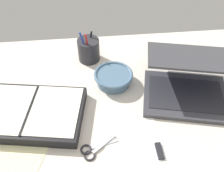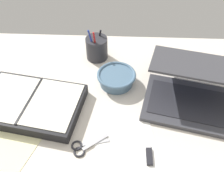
% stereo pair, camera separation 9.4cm
% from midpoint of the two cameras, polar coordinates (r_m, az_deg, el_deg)
% --- Properties ---
extents(desk_top, '(1.40, 1.00, 0.02)m').
position_cam_midpoint_polar(desk_top, '(0.95, 3.11, -6.73)').
color(desk_top, beige).
rests_on(desk_top, ground).
extents(laptop, '(0.39, 0.39, 0.17)m').
position_cam_midpoint_polar(laptop, '(1.01, 19.97, -1.06)').
color(laptop, '#38383D').
rests_on(laptop, desk_top).
extents(bowl, '(0.16, 0.16, 0.05)m').
position_cam_midpoint_polar(bowl, '(1.03, 3.62, 1.74)').
color(bowl, slate).
rests_on(bowl, desk_top).
extents(pen_cup, '(0.10, 0.10, 0.16)m').
position_cam_midpoint_polar(pen_cup, '(1.14, -1.13, 8.56)').
color(pen_cup, '#28282D').
rests_on(pen_cup, desk_top).
extents(planner, '(0.41, 0.31, 0.05)m').
position_cam_midpoint_polar(planner, '(0.98, -15.46, -4.12)').
color(planner, black).
rests_on(planner, desk_top).
extents(scissors, '(0.13, 0.09, 0.01)m').
position_cam_midpoint_polar(scissors, '(0.86, -3.59, -13.95)').
color(scissors, '#B7B7BC').
rests_on(scissors, desk_top).
extents(paper_sheet_front, '(0.25, 0.32, 0.00)m').
position_cam_midpoint_polar(paper_sheet_front, '(0.85, 6.87, -16.11)').
color(paper_sheet_front, white).
rests_on(paper_sheet_front, desk_top).
extents(paper_sheet_beside_planner, '(0.26, 0.32, 0.00)m').
position_cam_midpoint_polar(paper_sheet_beside_planner, '(0.92, -19.65, -12.73)').
color(paper_sheet_beside_planner, '#F4EFB2').
rests_on(paper_sheet_beside_planner, desk_top).
extents(usb_drive, '(0.02, 0.07, 0.01)m').
position_cam_midpoint_polar(usb_drive, '(0.86, 11.75, -15.57)').
color(usb_drive, black).
rests_on(usb_drive, desk_top).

